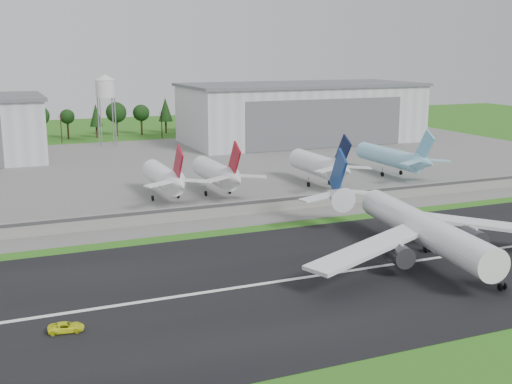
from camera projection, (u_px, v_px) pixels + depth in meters
name	position (u px, v px, depth m)	size (l,w,h in m)	color
ground	(343.00, 296.00, 103.49)	(600.00, 600.00, 0.00)	#2D6618
runway	(314.00, 276.00, 112.48)	(320.00, 60.00, 0.10)	black
runway_centerline	(314.00, 276.00, 112.47)	(220.00, 1.00, 0.02)	white
apron	(159.00, 171.00, 211.57)	(320.00, 150.00, 0.10)	slate
blast_fence	(226.00, 209.00, 152.63)	(240.00, 0.61, 3.50)	gray
hangar_east	(301.00, 112.00, 277.60)	(102.00, 47.00, 25.20)	silver
water_tower	(105.00, 86.00, 262.95)	(8.40, 8.40, 29.40)	#99999E
utility_poles	(114.00, 140.00, 283.64)	(230.00, 3.00, 12.00)	black
treeline	(108.00, 136.00, 297.15)	(320.00, 16.00, 22.00)	black
main_airliner	(425.00, 236.00, 119.73)	(56.66, 59.19, 18.17)	white
ground_vehicle	(66.00, 327.00, 90.05)	(2.30, 4.99, 1.39)	yellow
parked_jet_red_a	(166.00, 178.00, 167.82)	(7.36, 31.29, 16.69)	white
parked_jet_red_b	(219.00, 174.00, 173.36)	(7.36, 31.29, 16.73)	white
parked_jet_navy	(322.00, 165.00, 185.20)	(7.36, 31.29, 16.89)	white
parked_jet_skyblue	(395.00, 158.00, 200.55)	(7.36, 37.29, 16.63)	#86CBE9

